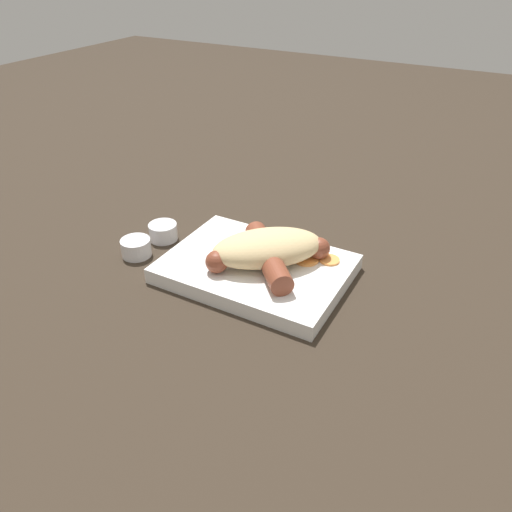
% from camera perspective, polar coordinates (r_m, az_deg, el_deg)
% --- Properties ---
extents(ground_plane, '(3.00, 3.00, 0.00)m').
position_cam_1_polar(ground_plane, '(0.70, 0.00, -2.23)').
color(ground_plane, '#33281E').
extents(food_tray, '(0.25, 0.18, 0.02)m').
position_cam_1_polar(food_tray, '(0.69, 0.00, -1.47)').
color(food_tray, white).
rests_on(food_tray, ground_plane).
extents(bread_roll, '(0.17, 0.16, 0.04)m').
position_cam_1_polar(bread_roll, '(0.68, 1.32, 0.95)').
color(bread_roll, '#DBBC84').
rests_on(bread_roll, food_tray).
extents(sausage, '(0.14, 0.13, 0.03)m').
position_cam_1_polar(sausage, '(0.68, 1.49, 0.12)').
color(sausage, brown).
rests_on(sausage, food_tray).
extents(pickled_veggies, '(0.07, 0.05, 0.00)m').
position_cam_1_polar(pickled_veggies, '(0.70, 6.60, -0.19)').
color(pickled_veggies, '#F99E4C').
rests_on(pickled_veggies, food_tray).
extents(condiment_cup_near, '(0.04, 0.04, 0.03)m').
position_cam_1_polar(condiment_cup_near, '(0.79, -10.55, 2.66)').
color(condiment_cup_near, white).
rests_on(condiment_cup_near, ground_plane).
extents(condiment_cup_far, '(0.04, 0.04, 0.03)m').
position_cam_1_polar(condiment_cup_far, '(0.76, -13.53, 0.86)').
color(condiment_cup_far, white).
rests_on(condiment_cup_far, ground_plane).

